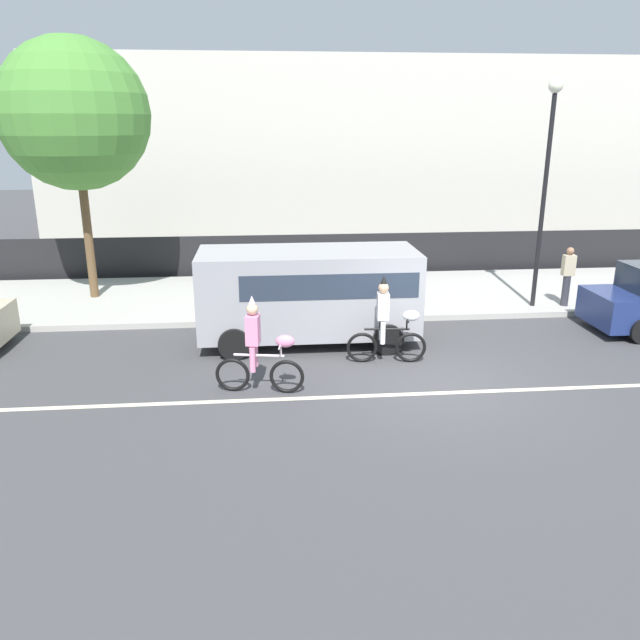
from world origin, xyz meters
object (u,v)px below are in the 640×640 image
at_px(parade_cyclist_zebra, 388,325).
at_px(parked_van_grey, 311,289).
at_px(street_lamp_post, 548,162).
at_px(pedestrian_onlooker, 568,275).
at_px(parade_cyclist_pink, 260,351).

relative_size(parade_cyclist_zebra, parked_van_grey, 0.38).
distance_m(parked_van_grey, street_lamp_post, 7.10).
bearing_deg(pedestrian_onlooker, parked_van_grey, -165.12).
distance_m(parade_cyclist_pink, street_lamp_post, 9.41).
height_order(parade_cyclist_pink, parade_cyclist_zebra, same).
bearing_deg(parade_cyclist_zebra, street_lamp_post, 36.05).
bearing_deg(street_lamp_post, parade_cyclist_zebra, -143.95).
relative_size(street_lamp_post, pedestrian_onlooker, 3.62).
xyz_separation_m(parade_cyclist_pink, parade_cyclist_zebra, (2.72, 1.33, 0.00)).
xyz_separation_m(parade_cyclist_zebra, street_lamp_post, (4.75, 3.46, 3.15)).
bearing_deg(parade_cyclist_pink, parked_van_grey, 66.84).
bearing_deg(parade_cyclist_zebra, parked_van_grey, 135.42).
height_order(parade_cyclist_zebra, street_lamp_post, street_lamp_post).
relative_size(parade_cyclist_pink, street_lamp_post, 0.33).
bearing_deg(pedestrian_onlooker, parade_cyclist_zebra, -148.93).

